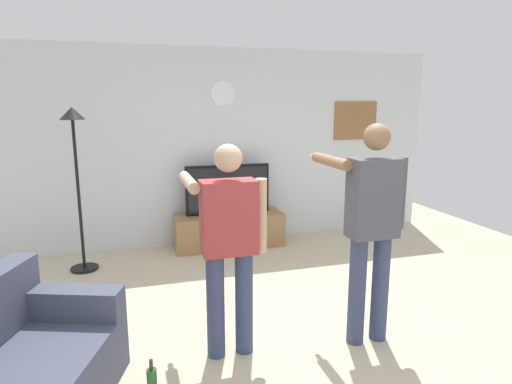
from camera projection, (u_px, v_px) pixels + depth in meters
ground_plane at (295, 343)px, 3.68m from camera, size 8.40×8.40×0.00m
back_wall at (220, 147)px, 6.18m from camera, size 6.40×0.10×2.70m
tv_stand at (229, 230)px, 6.08m from camera, size 1.49×0.50×0.47m
television at (228, 189)px, 6.01m from camera, size 1.16×0.07×0.68m
wall_clock at (223, 93)px, 5.98m from camera, size 0.34×0.03×0.34m
framed_picture at (355, 121)px, 6.63m from camera, size 0.69×0.04×0.56m
floor_lamp at (75, 156)px, 5.01m from camera, size 0.32×0.32×1.92m
person_standing_nearer_lamp at (229, 239)px, 3.35m from camera, size 0.60×0.78×1.67m
person_standing_nearer_couch at (371, 222)px, 3.53m from camera, size 0.57×0.78×1.81m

